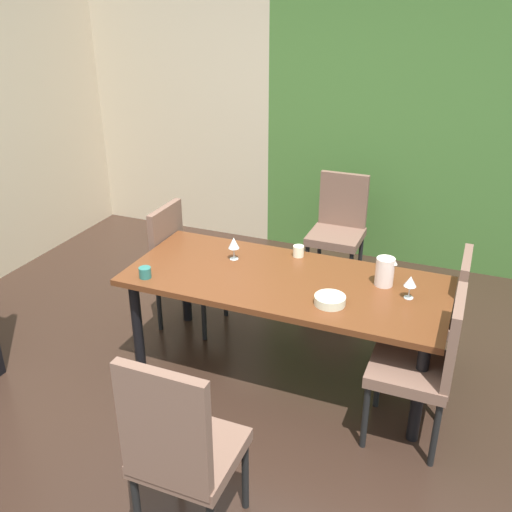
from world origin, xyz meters
TOP-DOWN VIEW (x-y plane):
  - ground_plane at (0.00, 0.00)m, footprint 5.27×5.43m
  - back_panel_interior at (-1.62, 2.67)m, footprint 2.04×0.10m
  - garden_window_panel at (1.02, 2.67)m, footprint 3.23×0.10m
  - dining_table at (0.31, 0.55)m, footprint 2.05×0.88m
  - chair_left_far at (-0.62, 0.88)m, footprint 0.44×0.44m
  - chair_head_far at (0.30, 1.98)m, footprint 0.44×0.44m
  - chair_right_near at (1.25, 0.23)m, footprint 0.44×0.44m
  - chair_head_near at (0.34, -0.88)m, footprint 0.44×0.44m
  - chair_right_far at (1.25, 0.88)m, footprint 0.44×0.44m
  - wine_glass_left at (-0.11, 0.69)m, footprint 0.08×0.08m
  - wine_glass_rear at (1.08, 0.59)m, footprint 0.07×0.07m
  - serving_bowl_right at (0.67, 0.34)m, footprint 0.18×0.18m
  - cup_south at (0.29, 0.90)m, footprint 0.07×0.07m
  - cup_near_shelf at (-0.52, 0.23)m, footprint 0.08×0.08m
  - pitcher_near_window at (0.91, 0.70)m, footprint 0.13×0.12m

SIDE VIEW (x-z plane):
  - ground_plane at x=0.00m, z-range -0.02..0.00m
  - chair_right_far at x=1.25m, z-range 0.07..0.98m
  - chair_left_far at x=-0.62m, z-range 0.06..1.00m
  - chair_right_near at x=1.25m, z-range 0.06..1.02m
  - chair_head_far at x=0.30m, z-range 0.06..1.03m
  - chair_head_near at x=0.34m, z-range 0.05..1.10m
  - dining_table at x=0.31m, z-range 0.28..0.99m
  - serving_bowl_right at x=0.67m, z-range 0.71..0.76m
  - cup_near_shelf at x=-0.52m, z-range 0.71..0.78m
  - cup_south at x=0.29m, z-range 0.71..0.79m
  - pitcher_near_window at x=0.91m, z-range 0.71..0.90m
  - wine_glass_rear at x=1.08m, z-range 0.75..0.89m
  - wine_glass_left at x=-0.11m, z-range 0.75..0.91m
  - back_panel_interior at x=-1.62m, z-range 0.00..2.76m
  - garden_window_panel at x=1.02m, z-range 0.00..2.76m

